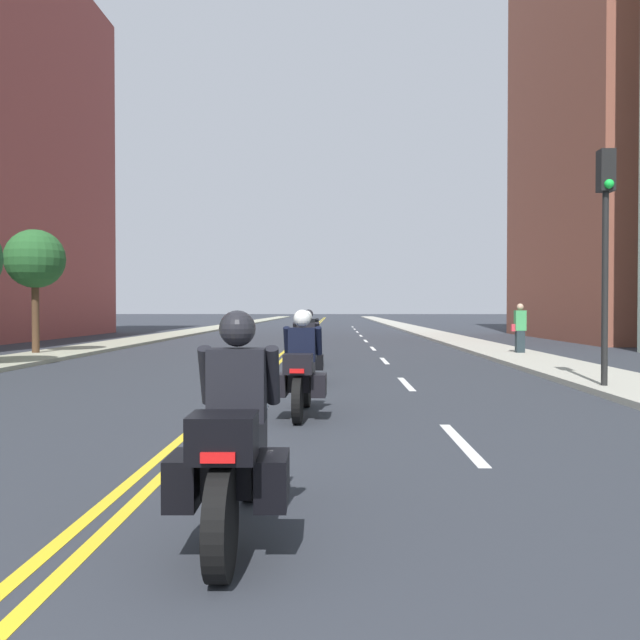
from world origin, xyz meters
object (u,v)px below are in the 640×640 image
object	(u,v)px
motorcycle_0	(236,446)
motorcycle_1	(302,372)
motorcycle_3	(308,342)
motorcycle_2	(306,353)
traffic_light_near	(606,225)
pedestrian_1	(520,329)
street_tree_1	(35,260)

from	to	relation	value
motorcycle_0	motorcycle_1	bearing A→B (deg)	86.48
motorcycle_1	motorcycle_3	distance (m)	8.71
motorcycle_0	motorcycle_2	bearing A→B (deg)	88.25
motorcycle_3	traffic_light_near	size ratio (longest dim) A/B	0.46
motorcycle_1	pedestrian_1	bearing A→B (deg)	63.17
motorcycle_2	traffic_light_near	bearing A→B (deg)	-12.76
motorcycle_1	pedestrian_1	world-z (taller)	pedestrian_1
traffic_light_near	pedestrian_1	xyz separation A→B (m)	(1.01, 9.23, -2.28)
pedestrian_1	street_tree_1	xyz separation A→B (m)	(-16.24, -0.39, 2.31)
motorcycle_3	pedestrian_1	bearing A→B (deg)	28.18
traffic_light_near	street_tree_1	size ratio (longest dim) A/B	1.09
traffic_light_near	pedestrian_1	distance (m)	9.56
motorcycle_3	motorcycle_2	bearing A→B (deg)	-86.66
motorcycle_1	pedestrian_1	size ratio (longest dim) A/B	1.24
motorcycle_0	motorcycle_3	distance (m)	13.80
motorcycle_1	traffic_light_near	bearing A→B (deg)	29.42
motorcycle_0	street_tree_1	world-z (taller)	street_tree_1
motorcycle_2	street_tree_1	world-z (taller)	street_tree_1
motorcycle_0	street_tree_1	distance (m)	19.48
motorcycle_2	street_tree_1	bearing A→B (deg)	141.22
traffic_light_near	motorcycle_1	bearing A→B (deg)	-152.54
motorcycle_0	motorcycle_2	world-z (taller)	motorcycle_0
motorcycle_0	traffic_light_near	size ratio (longest dim) A/B	0.49
pedestrian_1	street_tree_1	distance (m)	16.41
motorcycle_0	street_tree_1	xyz separation A→B (m)	(-9.35, 16.89, 2.58)
motorcycle_0	pedestrian_1	world-z (taller)	pedestrian_1
motorcycle_2	street_tree_1	size ratio (longest dim) A/B	0.50
motorcycle_1	street_tree_1	distance (m)	15.39
pedestrian_1	street_tree_1	world-z (taller)	street_tree_1
motorcycle_0	motorcycle_1	xyz separation A→B (m)	(0.19, 5.09, 0.01)
traffic_light_near	pedestrian_1	bearing A→B (deg)	83.74
motorcycle_1	motorcycle_2	world-z (taller)	motorcycle_1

